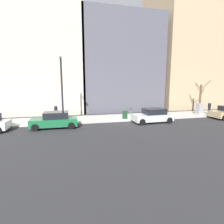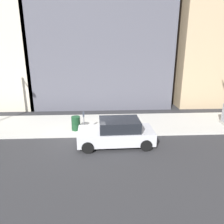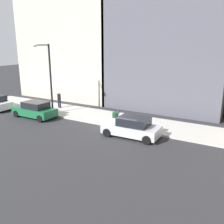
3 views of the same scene
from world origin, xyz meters
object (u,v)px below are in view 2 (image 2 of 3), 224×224
Objects in this scene: parking_meter at (84,120)px; trash_bin at (76,123)px; office_block_center at (101,27)px; parked_car_silver at (117,133)px.

trash_bin is (0.45, 0.55, -0.38)m from parking_meter.
office_block_center is (11.03, -1.16, 6.08)m from parking_meter.
parked_car_silver is 14.10m from office_block_center.
parked_car_silver is at bearing -128.63° from parking_meter.
parking_meter is at bearing 49.76° from parked_car_silver.
office_block_center reaches higher than trash_bin.
office_block_center is at bearing -9.18° from trash_bin.
office_block_center is (12.58, 0.77, 6.33)m from parked_car_silver.
trash_bin is at bearing 170.82° from office_block_center.
parked_car_silver reaches higher than parking_meter.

